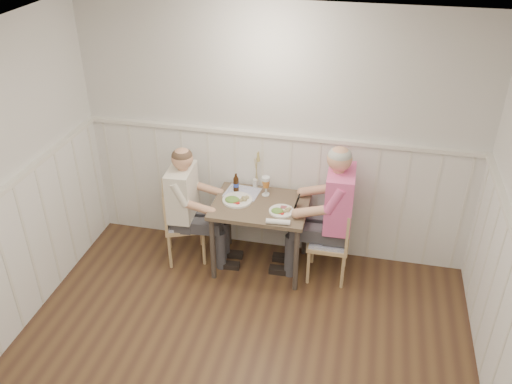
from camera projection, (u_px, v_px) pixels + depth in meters
room_shell at (211, 253)px, 3.34m from camera, size 4.04×4.54×2.60m
wainscot at (240, 285)px, 4.34m from camera, size 4.00×4.49×1.34m
dining_table at (260, 213)px, 5.34m from camera, size 0.93×0.70×0.75m
chair_right at (334, 239)px, 5.30m from camera, size 0.39×0.39×0.83m
chair_left at (179, 220)px, 5.57m from camera, size 0.53×0.53×0.86m
man_in_pink at (333, 223)px, 5.26m from camera, size 0.67×0.47×1.45m
diner_cream at (188, 214)px, 5.49m from camera, size 0.63×0.44×1.32m
plate_man at (281, 210)px, 5.15m from camera, size 0.24×0.24×0.06m
plate_diner at (236, 199)px, 5.32m from camera, size 0.30×0.30×0.07m
beer_glass_a at (267, 184)px, 5.40m from camera, size 0.07×0.07×0.17m
beer_glass_b at (266, 183)px, 5.37m from camera, size 0.08×0.08×0.20m
beer_bottle at (236, 184)px, 5.46m from camera, size 0.06×0.06×0.20m
rolled_napkin at (278, 222)px, 4.97m from camera, size 0.23×0.07×0.05m
grass_vase at (255, 171)px, 5.48m from camera, size 0.05×0.05×0.43m
gingham_mat at (242, 192)px, 5.48m from camera, size 0.36×0.30×0.01m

